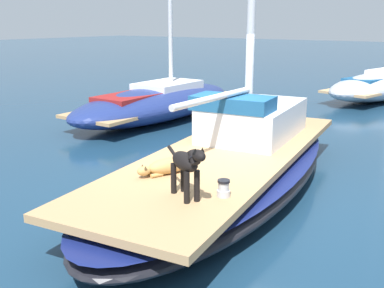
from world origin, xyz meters
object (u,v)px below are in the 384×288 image
Objects in this scene: dog_tan at (166,166)px; moored_boat_port_side at (157,101)px; dog_black at (187,164)px; sailboat_main at (227,171)px; deck_winch at (224,189)px.

moored_boat_port_side reaches higher than dog_tan.
dog_black is at bearing -36.46° from dog_tan.
sailboat_main is 8.68× the size of dog_black.
dog_black is at bearing -47.96° from moored_boat_port_side.
moored_boat_port_side is (-5.50, 5.43, -0.24)m from deck_winch.
deck_winch is 0.02× the size of moored_boat_port_side.
deck_winch is at bearing -13.56° from dog_tan.
dog_tan is at bearing 166.44° from deck_winch.
dog_black is (0.77, -0.57, 0.32)m from dog_tan.
dog_tan is 1.00m from dog_black.
sailboat_main is 2.23m from dog_black.
moored_boat_port_side is at bearing 130.43° from dog_tan.
moored_boat_port_side is (-5.17, 5.73, -0.57)m from dog_black.
dog_black reaches higher than deck_winch.
dog_black is at bearing -72.49° from sailboat_main.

